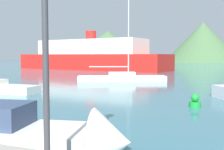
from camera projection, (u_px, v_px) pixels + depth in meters
motorboat_near at (20, 134)px, 7.91m from camera, size 6.92×3.14×1.81m
sailboat_inner at (122, 77)px, 27.90m from camera, size 8.63×5.04×8.35m
ferry_distant at (91, 56)px, 50.66m from camera, size 29.62×12.14×6.93m
buoy_marker at (195, 101)px, 13.99m from camera, size 0.58×0.58×0.67m
hill_west at (108, 46)px, 120.63m from camera, size 39.53×39.53×12.96m
hill_central at (203, 42)px, 105.56m from camera, size 28.65×28.65×14.94m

